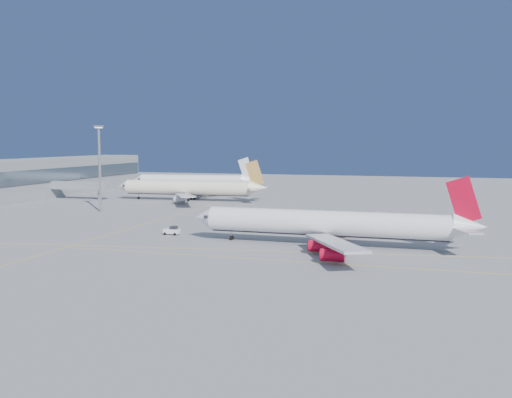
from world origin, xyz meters
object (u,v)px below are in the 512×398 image
at_px(airliner_virgin, 331,224).
at_px(airliner_etihad, 191,188).
at_px(airliner_third, 194,181).
at_px(pushback_tug, 172,231).
at_px(light_mast, 100,161).

bearing_deg(airliner_virgin, airliner_etihad, 131.09).
bearing_deg(airliner_third, airliner_virgin, -62.57).
height_order(airliner_third, pushback_tug, airliner_third).
bearing_deg(airliner_third, light_mast, -96.21).
distance_m(airliner_virgin, airliner_third, 138.64).
height_order(airliner_virgin, airliner_third, airliner_virgin).
bearing_deg(airliner_third, pushback_tug, -76.98).
distance_m(airliner_virgin, airliner_etihad, 99.43).
bearing_deg(light_mast, airliner_third, 91.10).
height_order(airliner_virgin, pushback_tug, airliner_virgin).
xyz_separation_m(airliner_etihad, airliner_third, (-14.68, 38.11, -0.09)).
relative_size(pushback_tug, light_mast, 0.14).
distance_m(airliner_etihad, airliner_third, 40.84).
xyz_separation_m(airliner_etihad, pushback_tug, (26.35, -72.60, -3.68)).
distance_m(airliner_etihad, pushback_tug, 77.32).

